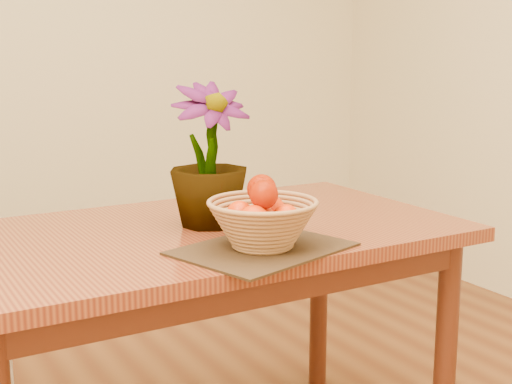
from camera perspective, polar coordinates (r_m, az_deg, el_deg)
wall_back at (r=3.76m, az=-17.80°, el=12.62°), size 4.00×0.02×2.70m
table at (r=1.99m, az=-4.21°, el=-5.31°), size 1.40×0.80×0.75m
placemat at (r=1.75m, az=0.53°, el=-4.56°), size 0.47×0.40×0.01m
wicker_basket at (r=1.73m, az=0.53°, el=-2.72°), size 0.27×0.27×0.11m
orange_pile at (r=1.72m, az=0.53°, el=-0.98°), size 0.16×0.16×0.13m
potted_plant at (r=1.96m, az=-3.78°, el=2.96°), size 0.23×0.23×0.40m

